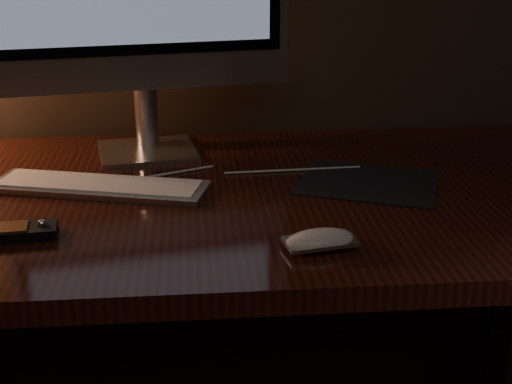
{
  "coord_description": "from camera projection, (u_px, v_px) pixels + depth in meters",
  "views": [
    {
      "loc": [
        -0.01,
        0.65,
        1.21
      ],
      "look_at": [
        0.08,
        1.73,
        0.79
      ],
      "focal_mm": 50.0,
      "sensor_mm": 36.0,
      "label": 1
    }
  ],
  "objects": [
    {
      "name": "desk",
      "position": [
        205.0,
        240.0,
        1.4
      ],
      "size": [
        1.6,
        0.75,
        0.75
      ],
      "color": "#33120B",
      "rests_on": "ground"
    },
    {
      "name": "keyboard",
      "position": [
        99.0,
        186.0,
        1.3
      ],
      "size": [
        0.41,
        0.21,
        0.01
      ],
      "primitive_type": "cube",
      "rotation": [
        0.0,
        0.0,
        -0.26
      ],
      "color": "silver",
      "rests_on": "desk"
    },
    {
      "name": "mousepad",
      "position": [
        368.0,
        182.0,
        1.33
      ],
      "size": [
        0.31,
        0.28,
        0.0
      ],
      "primitive_type": "cube",
      "rotation": [
        0.0,
        0.0,
        -0.39
      ],
      "color": "black",
      "rests_on": "desk"
    },
    {
      "name": "mouse",
      "position": [
        320.0,
        242.0,
        1.07
      ],
      "size": [
        0.11,
        0.07,
        0.02
      ],
      "primitive_type": "ellipsoid",
      "rotation": [
        0.0,
        0.0,
        0.18
      ],
      "color": "white",
      "rests_on": "desk"
    },
    {
      "name": "media_remote",
      "position": [
        9.0,
        232.0,
        1.1
      ],
      "size": [
        0.15,
        0.07,
        0.03
      ],
      "rotation": [
        0.0,
        0.0,
        0.1
      ],
      "color": "black",
      "rests_on": "desk"
    },
    {
      "name": "papers",
      "position": [
        29.0,
        186.0,
        1.31
      ],
      "size": [
        0.12,
        0.1,
        0.01
      ],
      "primitive_type": "cube",
      "rotation": [
        0.0,
        0.0,
        -0.3
      ],
      "color": "white",
      "rests_on": "desk"
    },
    {
      "name": "cable",
      "position": [
        219.0,
        176.0,
        1.36
      ],
      "size": [
        0.55,
        0.11,
        0.0
      ],
      "primitive_type": "cylinder",
      "rotation": [
        0.0,
        1.57,
        0.19
      ],
      "color": "white",
      "rests_on": "desk"
    }
  ]
}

